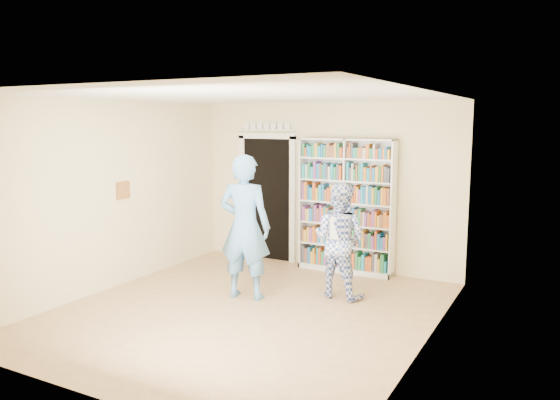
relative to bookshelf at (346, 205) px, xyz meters
The scene contains 11 objects.
floor 2.61m from the bookshelf, 100.15° to the right, with size 5.00×5.00×0.00m, color #986D49.
ceiling 2.88m from the bookshelf, 100.15° to the right, with size 5.00×5.00×0.00m, color white.
wall_back 0.52m from the bookshelf, 159.64° to the left, with size 4.50×4.50×0.00m, color beige.
wall_left 3.56m from the bookshelf, 138.71° to the right, with size 5.00×5.00×0.00m, color beige.
wall_right 2.99m from the bookshelf, 52.02° to the right, with size 5.00×5.00×0.00m, color beige.
bookshelf is the anchor object (origin of this frame).
doorway 1.53m from the bookshelf, behind, with size 1.10×0.08×2.43m.
wall_art 3.42m from the bookshelf, 141.02° to the right, with size 0.03×0.25×0.25m, color brown.
man_blue 2.02m from the bookshelf, 111.09° to the right, with size 0.72×0.47×1.97m, color #558BBD.
man_plaid 1.31m from the bookshelf, 72.70° to the right, with size 0.77×0.60×1.58m, color #2F4691.
paper_sheet 1.51m from the bookshelf, 72.82° to the right, with size 0.21×0.01×0.30m, color white.
Camera 1 is at (3.54, -5.67, 2.40)m, focal length 35.00 mm.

